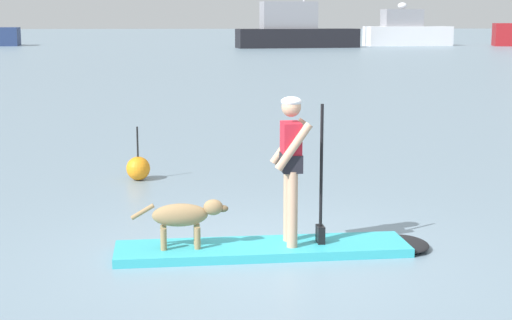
# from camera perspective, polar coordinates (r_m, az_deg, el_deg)

# --- Properties ---
(ground_plane) EXTENTS (400.00, 400.00, 0.00)m
(ground_plane) POSITION_cam_1_polar(r_m,az_deg,el_deg) (9.01, 0.46, -6.77)
(ground_plane) COLOR gray
(paddleboard) EXTENTS (3.65, 0.94, 0.10)m
(paddleboard) POSITION_cam_1_polar(r_m,az_deg,el_deg) (9.03, 1.92, -6.42)
(paddleboard) COLOR #33B2BF
(paddleboard) RESTS_ON ground_plane
(person_paddler) EXTENTS (0.61, 0.49, 1.69)m
(person_paddler) POSITION_cam_1_polar(r_m,az_deg,el_deg) (8.80, 2.65, 0.07)
(person_paddler) COLOR tan
(person_paddler) RESTS_ON paddleboard
(dog) EXTENTS (1.09, 0.25, 0.54)m
(dog) POSITION_cam_1_polar(r_m,az_deg,el_deg) (8.82, -5.21, -4.07)
(dog) COLOR #997A51
(dog) RESTS_ON paddleboard
(moored_boat_outer) EXTENTS (11.45, 4.13, 10.82)m
(moored_boat_outer) POSITION_cam_1_polar(r_m,az_deg,el_deg) (72.81, 2.83, 9.37)
(moored_boat_outer) COLOR black
(moored_boat_outer) RESTS_ON ground_plane
(moored_boat_far_port) EXTENTS (8.72, 3.49, 4.19)m
(moored_boat_far_port) POSITION_cam_1_polar(r_m,az_deg,el_deg) (79.63, 10.87, 9.14)
(moored_boat_far_port) COLOR white
(moored_boat_far_port) RESTS_ON ground_plane
(marker_buoy) EXTENTS (0.39, 0.39, 0.89)m
(marker_buoy) POSITION_cam_1_polar(r_m,az_deg,el_deg) (13.10, -8.55, -0.59)
(marker_buoy) COLOR orange
(marker_buoy) RESTS_ON ground_plane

